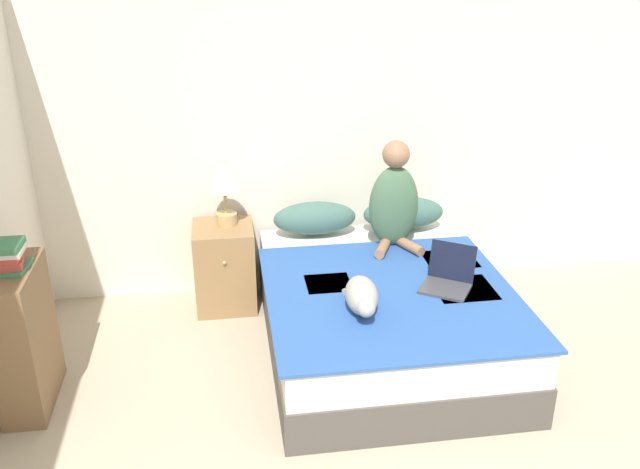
% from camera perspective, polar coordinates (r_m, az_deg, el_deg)
% --- Properties ---
extents(wall_back, '(5.48, 0.05, 2.55)m').
position_cam_1_polar(wall_back, '(5.07, 2.02, 9.23)').
color(wall_back, silver).
rests_on(wall_back, ground_plane).
extents(bed, '(1.55, 1.94, 0.52)m').
position_cam_1_polar(bed, '(4.52, 5.31, -6.71)').
color(bed, '#4C4742').
rests_on(bed, ground_plane).
extents(pillow_near, '(0.61, 0.27, 0.24)m').
position_cam_1_polar(pillow_near, '(5.01, -0.45, 1.39)').
color(pillow_near, '#42665B').
rests_on(pillow_near, bed).
extents(pillow_far, '(0.61, 0.27, 0.24)m').
position_cam_1_polar(pillow_far, '(5.14, 7.04, 1.80)').
color(pillow_far, '#42665B').
rests_on(pillow_far, bed).
extents(person_sitting, '(0.36, 0.35, 0.77)m').
position_cam_1_polar(person_sitting, '(4.77, 6.26, 2.81)').
color(person_sitting, '#476B4C').
rests_on(person_sitting, bed).
extents(cat_tabby, '(0.22, 0.54, 0.19)m').
position_cam_1_polar(cat_tabby, '(3.98, 3.55, -5.21)').
color(cat_tabby, '#A8A399').
rests_on(cat_tabby, bed).
extents(laptop_open, '(0.41, 0.41, 0.26)m').
position_cam_1_polar(laptop_open, '(4.34, 10.71, -3.69)').
color(laptop_open, '#424247').
rests_on(laptop_open, bed).
extents(nightstand, '(0.43, 0.46, 0.64)m').
position_cam_1_polar(nightstand, '(5.04, -8.02, -2.68)').
color(nightstand, '#937047').
rests_on(nightstand, ground_plane).
extents(table_lamp, '(0.25, 0.25, 0.44)m').
position_cam_1_polar(table_lamp, '(4.85, -8.04, 4.14)').
color(table_lamp, tan).
rests_on(table_lamp, nightstand).
extents(bookshelf, '(0.24, 0.58, 0.87)m').
position_cam_1_polar(bookshelf, '(4.27, -23.66, -7.95)').
color(bookshelf, brown).
rests_on(bookshelf, ground_plane).
extents(book_stack_top, '(0.21, 0.23, 0.16)m').
position_cam_1_polar(book_stack_top, '(4.05, -24.80, -1.70)').
color(book_stack_top, '#3D7A51').
rests_on(book_stack_top, bookshelf).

